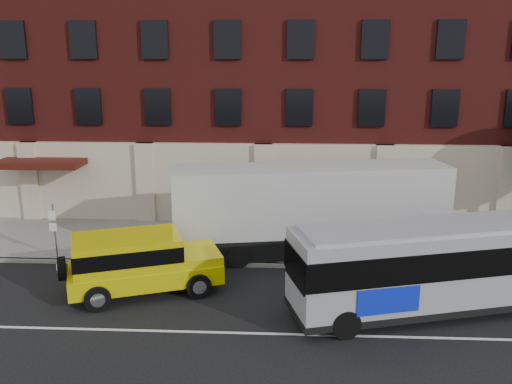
{
  "coord_description": "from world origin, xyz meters",
  "views": [
    {
      "loc": [
        0.96,
        -14.81,
        8.53
      ],
      "look_at": [
        -0.06,
        5.5,
        3.3
      ],
      "focal_mm": 38.01,
      "sensor_mm": 36.0,
      "label": 1
    }
  ],
  "objects_px": {
    "yellow_suv": "(138,260)",
    "shipping_container": "(311,211)",
    "sign_pole": "(54,229)",
    "city_bus": "(456,262)"
  },
  "relations": [
    {
      "from": "yellow_suv",
      "to": "shipping_container",
      "type": "relative_size",
      "value": 0.49
    },
    {
      "from": "sign_pole",
      "to": "shipping_container",
      "type": "relative_size",
      "value": 0.21
    },
    {
      "from": "shipping_container",
      "to": "sign_pole",
      "type": "bearing_deg",
      "value": -172.26
    },
    {
      "from": "city_bus",
      "to": "shipping_container",
      "type": "height_order",
      "value": "shipping_container"
    },
    {
      "from": "yellow_suv",
      "to": "shipping_container",
      "type": "height_order",
      "value": "shipping_container"
    },
    {
      "from": "sign_pole",
      "to": "city_bus",
      "type": "relative_size",
      "value": 0.22
    },
    {
      "from": "sign_pole",
      "to": "shipping_container",
      "type": "distance_m",
      "value": 10.8
    },
    {
      "from": "city_bus",
      "to": "yellow_suv",
      "type": "height_order",
      "value": "city_bus"
    },
    {
      "from": "city_bus",
      "to": "shipping_container",
      "type": "xyz_separation_m",
      "value": [
        -4.65,
        5.07,
        0.22
      ]
    },
    {
      "from": "yellow_suv",
      "to": "city_bus",
      "type": "bearing_deg",
      "value": -4.13
    }
  ]
}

